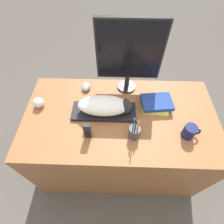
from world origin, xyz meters
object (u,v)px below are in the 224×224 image
at_px(cat, 106,106).
at_px(baseball, 39,103).
at_px(monitor, 130,53).
at_px(phone, 87,131).
at_px(computer_mouse, 86,87).
at_px(keyboard, 104,112).
at_px(book_stack, 156,104).
at_px(coffee_mug, 190,132).
at_px(pen_cup, 134,132).

xyz_separation_m(cat, baseball, (-0.50, 0.05, -0.04)).
bearing_deg(monitor, phone, -119.41).
bearing_deg(computer_mouse, keyboard, -56.15).
distance_m(baseball, phone, 0.46).
bearing_deg(book_stack, baseball, -178.58).
height_order(keyboard, baseball, baseball).
xyz_separation_m(keyboard, cat, (0.02, 0.00, 0.07)).
height_order(monitor, baseball, monitor).
relative_size(keyboard, cat, 1.21).
bearing_deg(keyboard, book_stack, 10.27).
xyz_separation_m(keyboard, monitor, (0.17, 0.26, 0.31)).
xyz_separation_m(monitor, baseball, (-0.65, -0.21, -0.28)).
height_order(monitor, coffee_mug, monitor).
distance_m(keyboard, cat, 0.07).
distance_m(baseball, book_stack, 0.85).
bearing_deg(baseball, book_stack, 1.42).
distance_m(coffee_mug, baseball, 1.06).
bearing_deg(keyboard, monitor, 57.43).
bearing_deg(computer_mouse, cat, -52.92).
relative_size(pen_cup, book_stack, 0.88).
distance_m(coffee_mug, book_stack, 0.30).
relative_size(coffee_mug, baseball, 1.46).
distance_m(pen_cup, baseball, 0.72).
height_order(keyboard, pen_cup, pen_cup).
distance_m(monitor, coffee_mug, 0.64).
relative_size(cat, pen_cup, 1.83).
bearing_deg(book_stack, cat, -169.17).
height_order(cat, computer_mouse, cat).
distance_m(cat, phone, 0.22).
relative_size(phone, book_stack, 0.58).
distance_m(coffee_mug, phone, 0.65).
bearing_deg(monitor, pen_cup, -84.85).
xyz_separation_m(coffee_mug, phone, (-0.65, -0.03, 0.02)).
relative_size(cat, book_stack, 1.61).
xyz_separation_m(pen_cup, book_stack, (0.17, 0.25, -0.02)).
height_order(computer_mouse, baseball, baseball).
bearing_deg(pen_cup, monitor, 95.15).
bearing_deg(coffee_mug, monitor, 132.50).
xyz_separation_m(cat, phone, (-0.11, -0.19, -0.02)).
xyz_separation_m(computer_mouse, phone, (0.07, -0.43, 0.05)).
bearing_deg(coffee_mug, phone, -177.69).
xyz_separation_m(cat, book_stack, (0.36, 0.07, -0.05)).
height_order(keyboard, monitor, monitor).
bearing_deg(keyboard, computer_mouse, 123.85).
xyz_separation_m(cat, pen_cup, (0.19, -0.18, -0.03)).
bearing_deg(book_stack, phone, -150.59).
relative_size(pen_cup, baseball, 2.68).
bearing_deg(phone, computer_mouse, 98.87).
bearing_deg(phone, book_stack, 29.41).
bearing_deg(monitor, baseball, -161.64).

